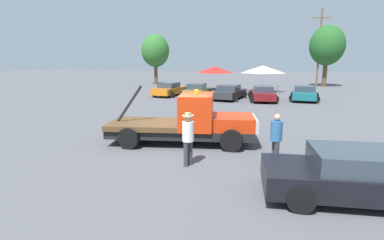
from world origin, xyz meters
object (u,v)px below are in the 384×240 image
object	(u,v)px
foreground_car	(363,176)
parked_car_orange	(170,89)
canopy_tent_white	(263,69)
tow_truck	(190,122)
person_at_hood	(188,135)
parked_car_teal	(305,93)
parked_car_olive	(197,91)
canopy_tent_red	(215,70)
utility_pole	(319,46)
parked_car_maroon	(263,93)
tree_center	(155,51)
tree_left	(327,46)
person_near_truck	(276,136)
parked_car_charcoal	(229,92)

from	to	relation	value
foreground_car	parked_car_orange	bearing A→B (deg)	115.31
foreground_car	canopy_tent_white	distance (m)	26.44
tow_truck	canopy_tent_white	size ratio (longest dim) A/B	1.87
canopy_tent_white	person_at_hood	bearing A→B (deg)	-93.58
parked_car_teal	parked_car_olive	bearing A→B (deg)	96.10
canopy_tent_red	utility_pole	xyz separation A→B (m)	(12.48, 8.00, 2.93)
parked_car_maroon	utility_pole	xyz separation A→B (m)	(6.52, 16.55, 4.69)
parked_car_maroon	parked_car_teal	distance (m)	3.74
parked_car_maroon	canopy_tent_red	world-z (taller)	canopy_tent_red
parked_car_olive	utility_pole	distance (m)	20.68
foreground_car	person_at_hood	size ratio (longest dim) A/B	2.87
tree_center	parked_car_olive	bearing A→B (deg)	-54.56
parked_car_orange	tree_left	size ratio (longest dim) A/B	0.60
tow_truck	tree_center	size ratio (longest dim) A/B	0.91
person_near_truck	parked_car_charcoal	distance (m)	17.49
person_near_truck	canopy_tent_red	distance (m)	26.36
person_near_truck	canopy_tent_red	world-z (taller)	canopy_tent_red
parked_car_orange	tow_truck	bearing A→B (deg)	-149.78
person_at_hood	tree_center	distance (m)	35.44
parked_car_orange	parked_car_teal	xyz separation A→B (m)	(12.78, -0.36, -0.00)
foreground_car	person_near_truck	xyz separation A→B (m)	(-2.16, 2.16, 0.38)
canopy_tent_red	parked_car_teal	bearing A→B (deg)	-38.18
parked_car_orange	parked_car_olive	distance (m)	3.00
parked_car_olive	utility_pole	bearing A→B (deg)	-38.94
person_near_truck	tree_center	world-z (taller)	tree_center
parked_car_maroon	parked_car_teal	world-z (taller)	same
utility_pole	parked_car_charcoal	bearing A→B (deg)	-120.16
parked_car_olive	parked_car_teal	world-z (taller)	same
person_near_truck	tree_center	size ratio (longest dim) A/B	0.25
parked_car_olive	canopy_tent_red	distance (m)	7.81
parked_car_maroon	tree_center	size ratio (longest dim) A/B	0.69
foreground_car	canopy_tent_red	size ratio (longest dim) A/B	1.56
person_at_hood	tree_center	bearing A→B (deg)	-40.03
parked_car_olive	tree_center	distance (m)	17.30
person_near_truck	utility_pole	size ratio (longest dim) A/B	0.18
parked_car_teal	tree_center	world-z (taller)	tree_center
person_near_truck	tree_center	xyz separation A→B (m)	(-16.98, 31.45, 3.78)
person_at_hood	tree_left	world-z (taller)	tree_left
parked_car_olive	tree_left	world-z (taller)	tree_left
person_at_hood	canopy_tent_white	world-z (taller)	canopy_tent_white
canopy_tent_white	utility_pole	xyz separation A→B (m)	(6.83, 9.40, 2.81)
foreground_car	parked_car_charcoal	xyz separation A→B (m)	(-6.18, 19.17, -0.00)
tow_truck	canopy_tent_red	bearing A→B (deg)	88.41
parked_car_orange	canopy_tent_red	bearing A→B (deg)	-16.11
parked_car_orange	parked_car_maroon	size ratio (longest dim) A/B	0.98
tow_truck	utility_pole	xyz separation A→B (m)	(9.08, 31.50, 4.41)
parked_car_orange	parked_car_charcoal	size ratio (longest dim) A/B	1.00
tow_truck	parked_car_charcoal	size ratio (longest dim) A/B	1.35
person_at_hood	canopy_tent_red	world-z (taller)	canopy_tent_red
person_near_truck	parked_car_teal	distance (m)	18.06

